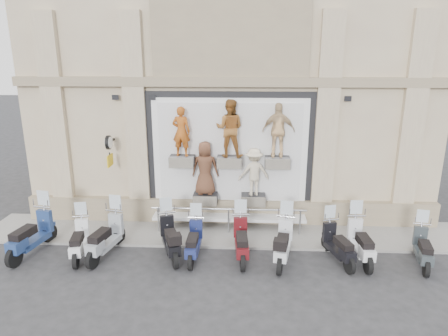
{
  "coord_description": "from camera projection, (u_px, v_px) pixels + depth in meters",
  "views": [
    {
      "loc": [
        0.45,
        -9.92,
        5.75
      ],
      "look_at": [
        -0.14,
        1.9,
        2.31
      ],
      "focal_mm": 32.0,
      "sensor_mm": 36.0,
      "label": 1
    }
  ],
  "objects": [
    {
      "name": "scooter_c",
      "position": [
        105.0,
        230.0,
        11.5
      ],
      "size": [
        0.99,
        2.11,
        1.65
      ],
      "primitive_type": null,
      "rotation": [
        0.0,
        0.0,
        -0.2
      ],
      "color": "#8F949B",
      "rests_on": "ground"
    },
    {
      "name": "scooter_d",
      "position": [
        170.0,
        231.0,
        11.49
      ],
      "size": [
        1.19,
        2.04,
        1.59
      ],
      "primitive_type": null,
      "rotation": [
        0.0,
        0.0,
        0.34
      ],
      "color": "black",
      "rests_on": "ground"
    },
    {
      "name": "clock_sign_bracket",
      "position": [
        109.0,
        147.0,
        12.92
      ],
      "size": [
        0.1,
        0.8,
        1.02
      ],
      "color": "black",
      "rests_on": "ground"
    },
    {
      "name": "scooter_h",
      "position": [
        339.0,
        238.0,
        11.2
      ],
      "size": [
        1.01,
        1.9,
        1.48
      ],
      "primitive_type": null,
      "rotation": [
        0.0,
        0.0,
        0.28
      ],
      "color": "black",
      "rests_on": "ground"
    },
    {
      "name": "scooter_a",
      "position": [
        30.0,
        227.0,
        11.6
      ],
      "size": [
        0.99,
        2.22,
        1.74
      ],
      "primitive_type": null,
      "rotation": [
        0.0,
        0.0,
        -0.18
      ],
      "color": "navy",
      "rests_on": "ground"
    },
    {
      "name": "shop_vitrine",
      "position": [
        232.0,
        157.0,
        13.09
      ],
      "size": [
        5.6,
        0.83,
        4.3
      ],
      "color": "black",
      "rests_on": "ground"
    },
    {
      "name": "guard_rail",
      "position": [
        229.0,
        222.0,
        12.93
      ],
      "size": [
        5.06,
        0.1,
        0.93
      ],
      "primitive_type": null,
      "color": "#9EA0A5",
      "rests_on": "ground"
    },
    {
      "name": "scooter_f",
      "position": [
        241.0,
        233.0,
        11.38
      ],
      "size": [
        0.68,
        1.96,
        1.57
      ],
      "primitive_type": null,
      "rotation": [
        0.0,
        0.0,
        0.06
      ],
      "color": "#4C0D11",
      "rests_on": "ground"
    },
    {
      "name": "scooter_j",
      "position": [
        424.0,
        241.0,
        11.03
      ],
      "size": [
        0.89,
        1.83,
        1.43
      ],
      "primitive_type": null,
      "rotation": [
        0.0,
        0.0,
        -0.22
      ],
      "color": "#2D3437",
      "rests_on": "ground"
    },
    {
      "name": "scooter_e",
      "position": [
        194.0,
        235.0,
        11.4
      ],
      "size": [
        0.55,
        1.81,
        1.46
      ],
      "primitive_type": null,
      "rotation": [
        0.0,
        0.0,
        -0.01
      ],
      "color": "navy",
      "rests_on": "ground"
    },
    {
      "name": "ground",
      "position": [
        226.0,
        266.0,
        11.14
      ],
      "size": [
        90.0,
        90.0,
        0.0
      ],
      "primitive_type": "plane",
      "color": "#2A2A2D",
      "rests_on": "ground"
    },
    {
      "name": "scooter_i",
      "position": [
        361.0,
        235.0,
        11.25
      ],
      "size": [
        0.65,
        1.98,
        1.59
      ],
      "primitive_type": null,
      "rotation": [
        0.0,
        0.0,
        0.04
      ],
      "color": "silver",
      "rests_on": "ground"
    },
    {
      "name": "scooter_b",
      "position": [
        79.0,
        234.0,
        11.46
      ],
      "size": [
        0.89,
        1.88,
        1.47
      ],
      "primitive_type": null,
      "rotation": [
        0.0,
        0.0,
        0.2
      ],
      "color": "white",
      "rests_on": "ground"
    },
    {
      "name": "sidewalk",
      "position": [
        229.0,
        232.0,
        13.15
      ],
      "size": [
        16.0,
        2.2,
        0.08
      ],
      "primitive_type": "cube",
      "color": "#98958F",
      "rests_on": "ground"
    },
    {
      "name": "scooter_g",
      "position": [
        284.0,
        236.0,
        11.19
      ],
      "size": [
        0.96,
        2.05,
        1.6
      ],
      "primitive_type": null,
      "rotation": [
        0.0,
        0.0,
        -0.2
      ],
      "color": "silver",
      "rests_on": "ground"
    },
    {
      "name": "building",
      "position": [
        234.0,
        46.0,
        16.18
      ],
      "size": [
        14.0,
        8.6,
        12.0
      ],
      "primitive_type": null,
      "color": "#C6B690",
      "rests_on": "ground"
    }
  ]
}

